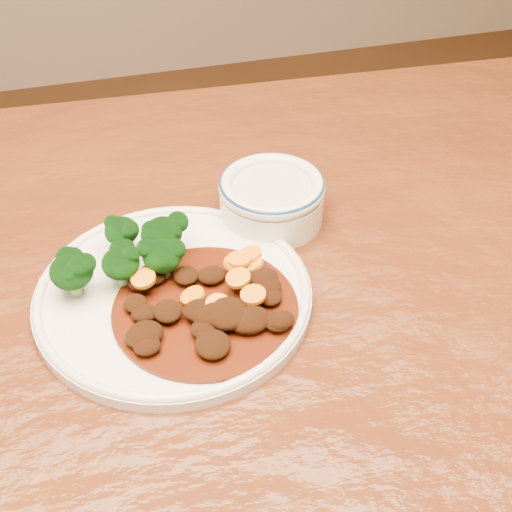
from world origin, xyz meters
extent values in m
cube|color=#4F260E|center=(0.00, 0.00, 0.73)|extent=(1.55, 0.98, 0.04)
cylinder|color=white|center=(0.00, 0.05, 0.76)|extent=(0.26, 0.26, 0.01)
torus|color=white|center=(0.00, 0.05, 0.76)|extent=(0.25, 0.25, 0.01)
cylinder|color=#709D51|center=(-0.01, 0.07, 0.77)|extent=(0.01, 0.01, 0.02)
ellipsoid|color=black|center=(-0.01, 0.07, 0.79)|extent=(0.04, 0.04, 0.03)
cylinder|color=#709D51|center=(0.00, 0.10, 0.77)|extent=(0.01, 0.01, 0.02)
ellipsoid|color=black|center=(0.00, 0.10, 0.79)|extent=(0.04, 0.04, 0.03)
cylinder|color=#709D51|center=(-0.04, 0.12, 0.77)|extent=(0.01, 0.01, 0.02)
ellipsoid|color=black|center=(-0.04, 0.12, 0.79)|extent=(0.03, 0.03, 0.03)
cylinder|color=#709D51|center=(-0.04, 0.07, 0.77)|extent=(0.01, 0.01, 0.02)
ellipsoid|color=black|center=(-0.04, 0.07, 0.79)|extent=(0.03, 0.03, 0.03)
cylinder|color=#709D51|center=(-0.09, 0.07, 0.77)|extent=(0.01, 0.01, 0.02)
ellipsoid|color=black|center=(-0.09, 0.07, 0.79)|extent=(0.04, 0.04, 0.03)
cylinder|color=#441407|center=(0.02, 0.02, 0.76)|extent=(0.17, 0.17, 0.00)
ellipsoid|color=black|center=(0.01, 0.06, 0.77)|extent=(0.02, 0.02, 0.01)
ellipsoid|color=black|center=(0.08, 0.03, 0.77)|extent=(0.03, 0.02, 0.01)
ellipsoid|color=black|center=(0.01, 0.01, 0.77)|extent=(0.03, 0.03, 0.01)
ellipsoid|color=black|center=(-0.04, 0.03, 0.77)|extent=(0.02, 0.02, 0.01)
ellipsoid|color=black|center=(0.08, 0.01, 0.77)|extent=(0.02, 0.02, 0.01)
ellipsoid|color=black|center=(-0.03, 0.02, 0.77)|extent=(0.02, 0.02, 0.01)
ellipsoid|color=black|center=(-0.03, 0.00, 0.77)|extent=(0.03, 0.03, 0.01)
ellipsoid|color=black|center=(-0.01, 0.02, 0.77)|extent=(0.03, 0.03, 0.01)
ellipsoid|color=black|center=(0.08, 0.02, 0.77)|extent=(0.03, 0.03, 0.01)
ellipsoid|color=black|center=(-0.04, -0.01, 0.77)|extent=(0.03, 0.03, 0.02)
ellipsoid|color=black|center=(-0.04, -0.02, 0.77)|extent=(0.02, 0.02, 0.01)
ellipsoid|color=black|center=(-0.02, 0.06, 0.77)|extent=(0.02, 0.02, 0.01)
ellipsoid|color=black|center=(0.04, 0.00, 0.78)|extent=(0.04, 0.04, 0.02)
ellipsoid|color=black|center=(-0.03, 0.06, 0.77)|extent=(0.02, 0.02, 0.01)
ellipsoid|color=black|center=(0.01, -0.01, 0.77)|extent=(0.02, 0.02, 0.01)
ellipsoid|color=black|center=(0.08, -0.02, 0.77)|extent=(0.02, 0.02, 0.01)
ellipsoid|color=black|center=(0.02, 0.00, 0.77)|extent=(0.04, 0.03, 0.02)
ellipsoid|color=black|center=(0.05, -0.01, 0.77)|extent=(0.04, 0.03, 0.02)
ellipsoid|color=black|center=(0.03, 0.05, 0.77)|extent=(0.03, 0.02, 0.01)
ellipsoid|color=black|center=(0.08, -0.02, 0.77)|extent=(0.02, 0.02, 0.01)
ellipsoid|color=black|center=(0.02, -0.03, 0.77)|extent=(0.03, 0.03, 0.02)
cylinder|color=orange|center=(0.03, 0.01, 0.78)|extent=(0.03, 0.03, 0.01)
cylinder|color=orange|center=(-0.03, 0.05, 0.78)|extent=(0.03, 0.03, 0.01)
cylinder|color=orange|center=(0.06, 0.01, 0.78)|extent=(0.03, 0.03, 0.01)
cylinder|color=orange|center=(0.07, 0.06, 0.78)|extent=(0.03, 0.03, 0.01)
cylinder|color=orange|center=(0.06, 0.06, 0.78)|extent=(0.03, 0.03, 0.01)
cylinder|color=orange|center=(0.07, 0.06, 0.78)|extent=(0.03, 0.03, 0.02)
cylinder|color=orange|center=(0.06, 0.03, 0.78)|extent=(0.03, 0.03, 0.01)
cylinder|color=orange|center=(0.01, 0.03, 0.77)|extent=(0.03, 0.03, 0.01)
cylinder|color=orange|center=(0.07, 0.05, 0.78)|extent=(0.03, 0.03, 0.01)
cylinder|color=orange|center=(0.06, 0.05, 0.78)|extent=(0.03, 0.03, 0.01)
cylinder|color=silver|center=(0.12, 0.15, 0.77)|extent=(0.11, 0.11, 0.04)
cylinder|color=beige|center=(0.12, 0.15, 0.79)|extent=(0.08, 0.08, 0.01)
torus|color=silver|center=(0.12, 0.15, 0.79)|extent=(0.11, 0.11, 0.01)
torus|color=navy|center=(0.12, 0.15, 0.80)|extent=(0.11, 0.11, 0.01)
camera|label=1|loc=(-0.05, -0.42, 1.22)|focal=50.00mm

